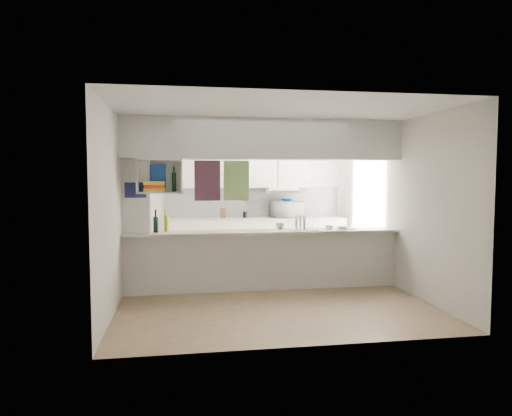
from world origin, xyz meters
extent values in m
plane|color=#947356|center=(0.00, 0.00, 0.00)|extent=(4.80, 4.80, 0.00)
plane|color=white|center=(0.00, 0.00, 2.60)|extent=(4.80, 4.80, 0.00)
plane|color=silver|center=(0.00, 2.40, 1.30)|extent=(4.20, 0.00, 4.20)
plane|color=silver|center=(-2.10, 0.00, 1.30)|extent=(0.00, 4.80, 4.80)
plane|color=silver|center=(2.10, 0.00, 1.30)|extent=(0.00, 4.80, 4.80)
cube|color=silver|center=(0.00, 0.00, 0.44)|extent=(4.20, 0.15, 0.88)
cube|color=#B9B0A2|center=(0.00, 0.00, 0.90)|extent=(4.20, 0.50, 0.04)
cube|color=white|center=(0.00, 0.00, 2.30)|extent=(4.20, 0.50, 0.60)
cube|color=silver|center=(-1.90, 0.00, 1.30)|extent=(0.40, 0.18, 2.60)
cube|color=#191E4C|center=(-1.90, -0.10, 1.55)|extent=(0.30, 0.01, 0.22)
cube|color=white|center=(-1.90, -0.10, 1.32)|extent=(0.30, 0.01, 0.24)
cube|color=black|center=(-0.85, 0.22, 1.68)|extent=(0.40, 0.02, 0.62)
cube|color=#1B7D66|center=(-0.40, 0.22, 1.68)|extent=(0.40, 0.02, 0.62)
cube|color=white|center=(-1.55, -0.10, 1.51)|extent=(0.65, 0.35, 0.02)
cube|color=white|center=(-1.55, -0.10, 1.99)|extent=(0.65, 0.35, 0.02)
cube|color=white|center=(-1.55, 0.06, 1.75)|extent=(0.65, 0.02, 0.50)
cube|color=white|center=(-1.86, -0.10, 1.75)|extent=(0.02, 0.35, 0.50)
cube|color=white|center=(-1.24, -0.10, 1.75)|extent=(0.02, 0.35, 0.50)
cube|color=gold|center=(-1.63, -0.10, 1.55)|extent=(0.30, 0.24, 0.05)
cube|color=red|center=(-1.63, -0.10, 1.60)|extent=(0.28, 0.22, 0.05)
cube|color=gold|center=(-1.63, -0.10, 1.65)|extent=(0.30, 0.24, 0.05)
cube|color=#0E3C9F|center=(-1.60, 0.02, 1.75)|extent=(0.26, 0.02, 0.34)
cylinder|color=black|center=(-1.35, -0.10, 1.67)|extent=(0.06, 0.06, 0.28)
cube|color=silver|center=(0.20, 2.10, 0.45)|extent=(3.60, 0.60, 0.90)
cube|color=#B9B0A2|center=(0.20, 2.10, 0.91)|extent=(3.60, 0.63, 0.03)
cube|color=silver|center=(0.20, 2.38, 1.22)|extent=(3.60, 0.03, 0.60)
cube|color=silver|center=(0.00, 2.23, 1.88)|extent=(2.62, 0.34, 0.72)
cube|color=white|center=(0.75, 2.16, 1.48)|extent=(0.60, 0.46, 0.12)
cube|color=silver|center=(0.75, 1.93, 1.45)|extent=(0.60, 0.02, 0.05)
imported|color=white|center=(0.86, 2.10, 1.08)|extent=(0.64, 0.47, 0.33)
imported|color=#0E3C9F|center=(0.84, 2.11, 1.28)|extent=(0.22, 0.22, 0.06)
cube|color=silver|center=(0.62, 0.03, 0.93)|extent=(0.46, 0.37, 0.01)
cylinder|color=white|center=(0.51, 0.04, 1.04)|extent=(0.04, 0.22, 0.22)
cylinder|color=white|center=(0.58, 0.03, 1.04)|extent=(0.04, 0.22, 0.22)
cylinder|color=white|center=(0.64, 0.02, 1.04)|extent=(0.04, 0.22, 0.22)
imported|color=white|center=(0.24, -0.05, 0.98)|extent=(0.16, 0.16, 0.10)
cylinder|color=black|center=(-1.62, 0.01, 1.04)|extent=(0.08, 0.08, 0.23)
cylinder|color=black|center=(-1.62, 0.01, 1.21)|extent=(0.03, 0.03, 0.11)
cylinder|color=#8EA21B|center=(-1.48, 0.09, 1.05)|extent=(0.08, 0.08, 0.25)
cylinder|color=#8EA21B|center=(-1.48, 0.09, 1.22)|extent=(0.03, 0.03, 0.11)
cylinder|color=silver|center=(1.04, 0.00, 0.95)|extent=(0.12, 0.12, 0.06)
cube|color=silver|center=(1.22, -0.10, 0.95)|extent=(0.12, 0.09, 0.05)
cube|color=black|center=(1.39, -0.07, 0.93)|extent=(0.14, 0.07, 0.01)
cylinder|color=black|center=(0.00, 2.15, 0.98)|extent=(0.09, 0.09, 0.13)
cube|color=#54311C|center=(-0.44, 2.18, 1.02)|extent=(0.11, 0.10, 0.20)
camera|label=1|loc=(-1.23, -6.84, 1.75)|focal=32.00mm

